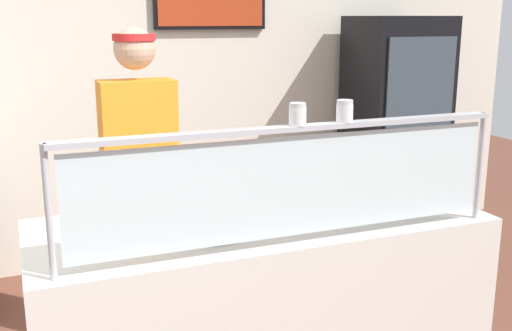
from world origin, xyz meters
name	(u,v)px	position (x,y,z in m)	size (l,w,h in m)	color
shop_rear_unit	(153,80)	(0.99, 2.51, 1.36)	(6.37, 0.13, 2.70)	silver
serving_counter	(261,318)	(0.99, 0.39, 0.47)	(1.97, 0.77, 0.95)	silver
sneeze_guard	(294,171)	(0.99, 0.06, 1.24)	(1.80, 0.06, 0.47)	#B2B5BC
pizza_tray	(205,225)	(0.72, 0.36, 0.97)	(0.43, 0.43, 0.04)	#9EA0A8
pizza_server	(198,222)	(0.69, 0.34, 0.99)	(0.07, 0.28, 0.01)	#ADAFB7
parmesan_shaker	(298,116)	(1.00, 0.06, 1.46)	(0.07, 0.07, 0.08)	white
pepper_flake_shaker	(345,112)	(1.20, 0.06, 1.46)	(0.06, 0.06, 0.09)	white
worker_figure	(141,175)	(0.61, 1.14, 1.01)	(0.41, 0.50, 1.76)	#23232D
drink_fridge	(394,133)	(2.81, 2.07, 0.91)	(0.68, 0.62, 1.82)	black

